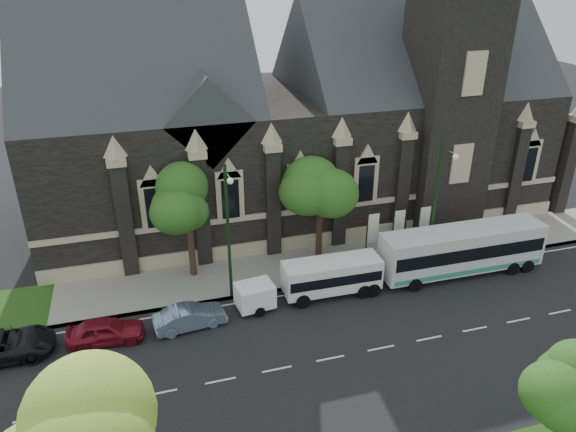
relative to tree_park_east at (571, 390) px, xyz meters
name	(u,v)px	position (x,y,z in m)	size (l,w,h in m)	color
ground	(330,358)	(-6.18, 9.32, -4.62)	(160.00, 160.00, 0.00)	black
sidewalk	(282,269)	(-6.18, 18.82, -4.54)	(80.00, 5.00, 0.15)	gray
museum	(312,116)	(-1.06, 28.10, 3.55)	(40.00, 17.70, 29.90)	black
tree_park_east	(571,390)	(0.00, 0.00, 0.00)	(3.40, 3.40, 6.28)	black
tree_walk_right	(322,181)	(-2.96, 20.04, 1.20)	(4.08, 4.08, 7.80)	black
tree_walk_left	(190,198)	(-11.97, 20.03, 1.12)	(3.91, 3.91, 7.64)	black
street_lamp_near	(437,200)	(3.82, 16.42, 0.49)	(0.36, 1.88, 9.00)	black
street_lamp_mid	(229,227)	(-10.18, 16.42, 0.49)	(0.36, 1.88, 9.00)	black
banner_flag_left	(371,231)	(0.11, 18.32, -2.24)	(0.90, 0.10, 4.00)	black
banner_flag_center	(397,228)	(2.11, 18.32, -2.24)	(0.90, 0.10, 4.00)	black
banner_flag_right	(422,224)	(4.11, 18.32, -2.24)	(0.90, 0.10, 4.00)	black
tour_coach	(462,250)	(5.41, 15.10, -2.80)	(11.45, 2.72, 3.34)	silver
shuttle_bus	(332,275)	(-3.92, 15.17, -3.21)	(6.29, 2.34, 2.41)	white
box_trailer	(255,295)	(-9.03, 14.93, -3.64)	(3.32, 1.96, 1.73)	white
sedan	(190,317)	(-13.07, 14.27, -3.93)	(1.46, 4.18, 1.38)	slate
car_far_red	(105,331)	(-17.78, 14.26, -3.90)	(1.71, 4.24, 1.45)	maroon
car_far_black	(1,346)	(-23.14, 14.43, -3.86)	(2.52, 5.46, 1.52)	black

